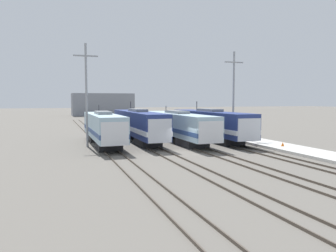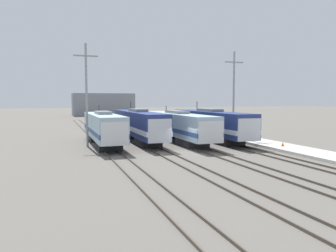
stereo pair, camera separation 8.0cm
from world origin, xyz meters
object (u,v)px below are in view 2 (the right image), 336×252
object	(u,v)px
catenary_tower_right	(234,93)
locomotive_far_right	(212,124)
locomotive_center_right	(178,126)
catenary_tower_left	(86,92)
locomotive_far_left	(104,128)
traffic_cone	(283,144)
locomotive_center_left	(139,125)

from	to	relation	value
catenary_tower_right	locomotive_far_right	bearing A→B (deg)	168.60
locomotive_center_right	catenary_tower_left	xyz separation A→B (m)	(-11.55, -0.53, 4.22)
locomotive_far_left	traffic_cone	world-z (taller)	locomotive_far_left
catenary_tower_left	traffic_cone	distance (m)	22.94
locomotive_center_left	traffic_cone	xyz separation A→B (m)	(13.54, -11.28, -1.66)
catenary_tower_left	traffic_cone	bearing A→B (deg)	-23.98
traffic_cone	locomotive_center_left	bearing A→B (deg)	140.19
locomotive_center_left	locomotive_center_right	xyz separation A→B (m)	(4.80, -1.72, -0.11)
locomotive_far_right	catenary_tower_right	distance (m)	5.11
locomotive_far_right	catenary_tower_left	xyz separation A→B (m)	(-16.35, -0.60, 4.13)
locomotive_far_right	catenary_tower_left	world-z (taller)	catenary_tower_left
locomotive_center_right	locomotive_far_right	bearing A→B (deg)	0.79
catenary_tower_left	traffic_cone	world-z (taller)	catenary_tower_left
locomotive_center_left	locomotive_center_right	size ratio (longest dim) A/B	0.95
locomotive_center_left	traffic_cone	distance (m)	17.70
catenary_tower_left	locomotive_far_right	bearing A→B (deg)	2.09
locomotive_far_right	catenary_tower_right	size ratio (longest dim) A/B	1.62
locomotive_center_left	catenary_tower_left	xyz separation A→B (m)	(-6.76, -2.26, 4.11)
locomotive_center_right	traffic_cone	world-z (taller)	locomotive_center_right
locomotive_center_left	locomotive_center_right	bearing A→B (deg)	-19.77
catenary_tower_left	traffic_cone	xyz separation A→B (m)	(20.29, -9.03, -5.77)
locomotive_far_left	catenary_tower_right	distance (m)	17.85
catenary_tower_right	locomotive_center_left	bearing A→B (deg)	169.81
traffic_cone	locomotive_far_right	bearing A→B (deg)	112.28
catenary_tower_left	catenary_tower_right	size ratio (longest dim) A/B	1.00
locomotive_far_left	catenary_tower_right	size ratio (longest dim) A/B	1.38
locomotive_center_left	catenary_tower_left	world-z (taller)	catenary_tower_left
locomotive_center_left	traffic_cone	size ratio (longest dim) A/B	41.05
locomotive_far_right	catenary_tower_left	bearing A→B (deg)	-177.91
locomotive_far_right	locomotive_center_right	bearing A→B (deg)	-179.21
catenary_tower_left	traffic_cone	size ratio (longest dim) A/B	25.74
locomotive_center_right	catenary_tower_left	bearing A→B (deg)	-177.37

